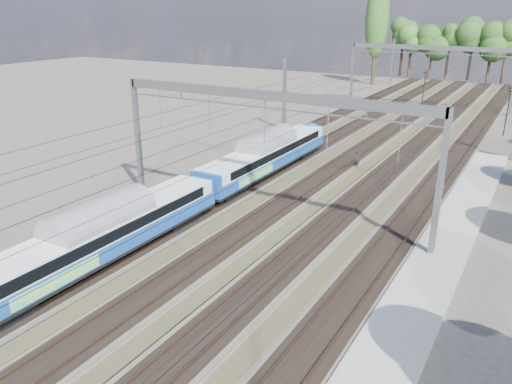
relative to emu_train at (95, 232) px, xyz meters
The scene contains 9 objects.
track_bed 26.64m from the emu_train, 80.25° to the left, with size 21.00×130.00×0.34m.
platform 16.68m from the emu_train, ahead, with size 3.00×70.00×0.30m, color gray.
catenary 34.44m from the emu_train, 81.88° to the left, with size 25.65×130.00×9.00m.
tree_belt 75.02m from the emu_train, 81.07° to the left, with size 39.59×101.40×12.18m.
poplar 80.37m from the emu_train, 97.20° to the left, with size 4.40×4.40×19.04m.
emu_train is the anchor object (origin of this frame).
worker 26.79m from the emu_train, 76.92° to the left, with size 0.57×0.37×1.57m, color black.
signal_near 56.39m from the emu_train, 85.08° to the left, with size 0.37×0.33×5.76m.
signal_far 49.34m from the emu_train, 70.43° to the left, with size 0.37×0.34×5.86m.
Camera 1 is at (16.07, 1.67, 14.05)m, focal length 35.00 mm.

